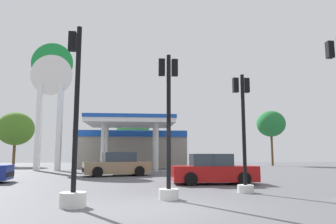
% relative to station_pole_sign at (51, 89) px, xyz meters
% --- Properties ---
extents(ground_plane, '(90.00, 90.00, 0.00)m').
position_rel_station_pole_sign_xyz_m(ground_plane, '(8.20, -19.76, -7.12)').
color(ground_plane, '#56565B').
rests_on(ground_plane, ground).
extents(gas_station, '(11.27, 11.62, 4.62)m').
position_rel_station_pole_sign_xyz_m(gas_station, '(7.10, 4.87, -4.95)').
color(gas_station, gray).
rests_on(gas_station, ground).
extents(station_pole_sign, '(3.65, 0.56, 11.37)m').
position_rel_station_pole_sign_xyz_m(station_pole_sign, '(0.00, 0.00, 0.00)').
color(station_pole_sign, white).
rests_on(station_pole_sign, ground).
extents(car_0, '(4.60, 2.75, 1.54)m').
position_rel_station_pole_sign_xyz_m(car_0, '(6.37, -7.11, -6.43)').
color(car_0, black).
rests_on(car_0, ground).
extents(car_1, '(4.06, 1.93, 1.44)m').
position_rel_station_pole_sign_xyz_m(car_1, '(11.32, -13.25, -6.47)').
color(car_1, black).
rests_on(car_1, ground).
extents(traffic_signal_0, '(0.71, 0.71, 5.10)m').
position_rel_station_pole_sign_xyz_m(traffic_signal_0, '(5.90, -19.35, -5.74)').
color(traffic_signal_0, silver).
rests_on(traffic_signal_0, ground).
extents(traffic_signal_1, '(0.65, 0.66, 4.50)m').
position_rel_station_pole_sign_xyz_m(traffic_signal_1, '(11.69, -16.65, -5.19)').
color(traffic_signal_1, silver).
rests_on(traffic_signal_1, ground).
extents(traffic_signal_2, '(0.65, 0.67, 4.73)m').
position_rel_station_pole_sign_xyz_m(traffic_signal_2, '(8.65, -18.11, -5.24)').
color(traffic_signal_2, silver).
rests_on(traffic_signal_2, ground).
extents(tree_0, '(4.14, 4.14, 6.24)m').
position_rel_station_pole_sign_xyz_m(tree_0, '(-6.33, 9.63, -2.81)').
color(tree_0, brown).
rests_on(tree_0, ground).
extents(tree_1, '(3.92, 3.92, 5.95)m').
position_rel_station_pole_sign_xyz_m(tree_1, '(7.22, 9.39, -2.86)').
color(tree_1, brown).
rests_on(tree_1, ground).
extents(tree_2, '(3.51, 3.51, 6.76)m').
position_rel_station_pole_sign_xyz_m(tree_2, '(24.33, 9.16, -1.99)').
color(tree_2, brown).
rests_on(tree_2, ground).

